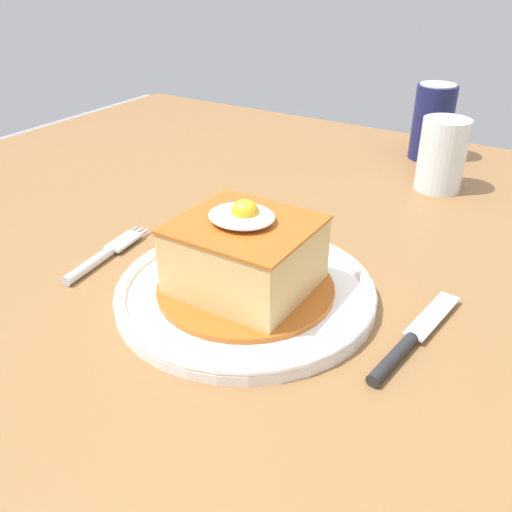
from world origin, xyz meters
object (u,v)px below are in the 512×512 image
Objects in this scene: knife at (405,345)px; drinking_glass at (441,160)px; soda_can at (432,122)px; main_plate at (246,290)px; fork at (101,257)px.

drinking_glass is (-0.09, 0.40, 0.04)m from knife.
knife is 0.55m from soda_can.
main_plate is 0.17m from knife.
drinking_glass is (0.05, -0.13, -0.02)m from soda_can.
knife is at bearing -77.86° from drinking_glass.
soda_can is (0.03, 0.53, 0.05)m from main_plate.
soda_can is 1.18× the size of drinking_glass.
knife is 1.34× the size of soda_can.
fork is 0.86× the size of knife.
main_plate is 0.41m from drinking_glass.
drinking_glass is at bearing -67.64° from soda_can.
main_plate is at bearing -93.09° from soda_can.
drinking_glass is at bearing 78.39° from main_plate.
fork is 1.35× the size of drinking_glass.
fork is at bearing -171.93° from main_plate.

